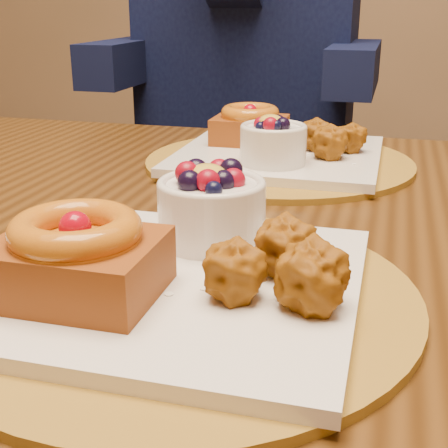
{
  "coord_description": "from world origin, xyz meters",
  "views": [
    {
      "loc": [
        0.19,
        -0.63,
        0.98
      ],
      "look_at": [
        0.07,
        -0.16,
        0.8
      ],
      "focal_mm": 50.0,
      "sensor_mm": 36.0,
      "label": 1
    }
  ],
  "objects_px": {
    "place_setting_near": "(175,263)",
    "place_setting_far": "(277,149)",
    "dining_table": "(242,276)",
    "chair_far": "(252,206)"
  },
  "relations": [
    {
      "from": "place_setting_far",
      "to": "chair_far",
      "type": "xyz_separation_m",
      "value": [
        -0.18,
        0.64,
        -0.3
      ]
    },
    {
      "from": "place_setting_near",
      "to": "chair_far",
      "type": "relative_size",
      "value": 0.44
    },
    {
      "from": "chair_far",
      "to": "dining_table",
      "type": "bearing_deg",
      "value": -98.58
    },
    {
      "from": "place_setting_near",
      "to": "place_setting_far",
      "type": "height_order",
      "value": "place_setting_near"
    },
    {
      "from": "dining_table",
      "to": "place_setting_near",
      "type": "xyz_separation_m",
      "value": [
        -0.0,
        -0.21,
        0.1
      ]
    },
    {
      "from": "place_setting_far",
      "to": "chair_far",
      "type": "relative_size",
      "value": 0.44
    },
    {
      "from": "dining_table",
      "to": "place_setting_near",
      "type": "height_order",
      "value": "place_setting_near"
    },
    {
      "from": "dining_table",
      "to": "chair_far",
      "type": "relative_size",
      "value": 1.87
    },
    {
      "from": "dining_table",
      "to": "chair_far",
      "type": "height_order",
      "value": "chair_far"
    },
    {
      "from": "place_setting_near",
      "to": "place_setting_far",
      "type": "relative_size",
      "value": 1.0
    }
  ]
}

